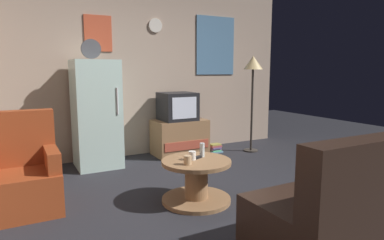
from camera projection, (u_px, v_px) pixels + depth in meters
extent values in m
plane|color=#232328|center=(227.00, 204.00, 3.43)|extent=(12.00, 12.00, 0.00)
cube|color=tan|center=(143.00, 69.00, 5.36)|extent=(5.20, 0.10, 2.74)
cube|color=teal|center=(216.00, 46.00, 5.87)|extent=(0.76, 0.02, 1.00)
cube|color=#C64C2D|center=(98.00, 33.00, 4.91)|extent=(0.40, 0.02, 0.52)
cylinder|color=silver|center=(155.00, 25.00, 5.31)|extent=(0.22, 0.03, 0.22)
cube|color=silver|center=(96.00, 114.00, 4.68)|extent=(0.60, 0.60, 1.50)
cylinder|color=silver|center=(117.00, 101.00, 4.49)|extent=(0.02, 0.02, 0.36)
cylinder|color=#4C4C51|center=(91.00, 49.00, 4.46)|extent=(0.26, 0.04, 0.26)
cube|color=#8E6642|center=(180.00, 137.00, 5.43)|extent=(0.84, 0.52, 0.57)
cube|color=#AD4733|center=(187.00, 145.00, 5.21)|extent=(0.76, 0.01, 0.14)
cube|color=black|center=(177.00, 106.00, 5.34)|extent=(0.54, 0.50, 0.44)
cube|color=silver|center=(185.00, 108.00, 5.12)|extent=(0.41, 0.01, 0.33)
cylinder|color=#332D28|center=(251.00, 150.00, 5.68)|extent=(0.24, 0.24, 0.02)
cylinder|color=#332D28|center=(252.00, 110.00, 5.58)|extent=(0.04, 0.04, 1.40)
cone|color=#F2D18C|center=(253.00, 63.00, 5.46)|extent=(0.32, 0.32, 0.22)
cylinder|color=#8E6642|center=(196.00, 199.00, 3.51)|extent=(0.72, 0.72, 0.04)
cylinder|color=#8E6642|center=(196.00, 181.00, 3.48)|extent=(0.24, 0.24, 0.40)
cylinder|color=#8E6642|center=(196.00, 162.00, 3.45)|extent=(0.72, 0.72, 0.04)
cylinder|color=silver|center=(202.00, 150.00, 3.57)|extent=(0.05, 0.05, 0.15)
cylinder|color=silver|center=(192.00, 156.00, 3.45)|extent=(0.08, 0.08, 0.09)
cylinder|color=tan|center=(188.00, 160.00, 3.27)|extent=(0.08, 0.08, 0.09)
cube|color=black|center=(196.00, 158.00, 3.49)|extent=(0.16, 0.09, 0.02)
cube|color=maroon|center=(22.00, 192.00, 3.23)|extent=(0.68, 0.68, 0.40)
cube|color=maroon|center=(18.00, 138.00, 3.39)|extent=(0.68, 0.16, 0.56)
cube|color=maroon|center=(52.00, 158.00, 3.32)|extent=(0.12, 0.60, 0.20)
cube|color=black|center=(351.00, 215.00, 2.70)|extent=(1.70, 0.80, 0.40)
cube|color=#6294A9|center=(215.00, 152.00, 5.58)|extent=(0.22, 0.17, 0.03)
cube|color=#56C67E|center=(215.00, 150.00, 5.58)|extent=(0.16, 0.15, 0.02)
cube|color=#8A6191|center=(215.00, 149.00, 5.57)|extent=(0.18, 0.12, 0.02)
cube|color=slate|center=(215.00, 148.00, 5.57)|extent=(0.16, 0.15, 0.02)
cube|color=#AA4C4E|center=(215.00, 146.00, 5.57)|extent=(0.19, 0.15, 0.03)
cube|color=olive|center=(215.00, 144.00, 5.56)|extent=(0.18, 0.13, 0.02)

